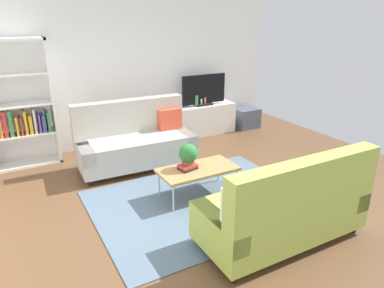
{
  "coord_description": "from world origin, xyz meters",
  "views": [
    {
      "loc": [
        -2.15,
        -3.76,
        2.44
      ],
      "look_at": [
        0.2,
        0.47,
        0.65
      ],
      "focal_mm": 32.89,
      "sensor_mm": 36.0,
      "label": 1
    }
  ],
  "objects_px": {
    "potted_plant": "(188,155)",
    "bottle_0": "(197,101)",
    "couch_beige": "(136,141)",
    "tv_console": "(203,119)",
    "vase_0": "(178,105)",
    "table_book_0": "(188,168)",
    "tv": "(204,90)",
    "bookshelf": "(18,111)",
    "coffee_table": "(198,170)",
    "storage_trunk": "(247,118)",
    "bottle_1": "(201,102)",
    "couch_green": "(285,207)",
    "vase_1": "(186,103)",
    "bottle_2": "(205,101)"
  },
  "relations": [
    {
      "from": "couch_green",
      "to": "bottle_1",
      "type": "distance_m",
      "value": 3.9
    },
    {
      "from": "bottle_2",
      "to": "bottle_1",
      "type": "bearing_deg",
      "value": 180.0
    },
    {
      "from": "coffee_table",
      "to": "storage_trunk",
      "type": "height_order",
      "value": "storage_trunk"
    },
    {
      "from": "storage_trunk",
      "to": "vase_0",
      "type": "bearing_deg",
      "value": 174.9
    },
    {
      "from": "couch_beige",
      "to": "tv_console",
      "type": "height_order",
      "value": "couch_beige"
    },
    {
      "from": "couch_beige",
      "to": "tv_console",
      "type": "distance_m",
      "value": 2.08
    },
    {
      "from": "couch_beige",
      "to": "vase_0",
      "type": "xyz_separation_m",
      "value": [
        1.28,
        0.97,
        0.26
      ]
    },
    {
      "from": "potted_plant",
      "to": "table_book_0",
      "type": "bearing_deg",
      "value": -128.77
    },
    {
      "from": "bottle_1",
      "to": "potted_plant",
      "type": "bearing_deg",
      "value": -124.31
    },
    {
      "from": "couch_beige",
      "to": "bottle_2",
      "type": "distance_m",
      "value": 2.1
    },
    {
      "from": "tv_console",
      "to": "table_book_0",
      "type": "bearing_deg",
      "value": -125.08
    },
    {
      "from": "couch_beige",
      "to": "vase_1",
      "type": "distance_m",
      "value": 1.79
    },
    {
      "from": "table_book_0",
      "to": "bottle_2",
      "type": "height_order",
      "value": "bottle_2"
    },
    {
      "from": "potted_plant",
      "to": "couch_beige",
      "type": "bearing_deg",
      "value": 101.27
    },
    {
      "from": "vase_1",
      "to": "storage_trunk",
      "type": "bearing_deg",
      "value": -5.78
    },
    {
      "from": "tv_console",
      "to": "bottle_0",
      "type": "relative_size",
      "value": 6.09
    },
    {
      "from": "storage_trunk",
      "to": "couch_beige",
      "type": "bearing_deg",
      "value": -164.45
    },
    {
      "from": "couch_beige",
      "to": "bottle_1",
      "type": "relative_size",
      "value": 13.23
    },
    {
      "from": "potted_plant",
      "to": "tv",
      "type": "bearing_deg",
      "value": 54.73
    },
    {
      "from": "couch_beige",
      "to": "couch_green",
      "type": "distance_m",
      "value": 2.92
    },
    {
      "from": "tv",
      "to": "vase_0",
      "type": "bearing_deg",
      "value": 173.12
    },
    {
      "from": "potted_plant",
      "to": "table_book_0",
      "type": "height_order",
      "value": "potted_plant"
    },
    {
      "from": "storage_trunk",
      "to": "tv_console",
      "type": "bearing_deg",
      "value": 174.81
    },
    {
      "from": "bottle_1",
      "to": "bottle_2",
      "type": "height_order",
      "value": "bottle_2"
    },
    {
      "from": "coffee_table",
      "to": "bottle_1",
      "type": "xyz_separation_m",
      "value": [
        1.41,
        2.3,
        0.32
      ]
    },
    {
      "from": "table_book_0",
      "to": "vase_1",
      "type": "height_order",
      "value": "vase_1"
    },
    {
      "from": "potted_plant",
      "to": "bottle_0",
      "type": "height_order",
      "value": "bottle_0"
    },
    {
      "from": "tv_console",
      "to": "vase_0",
      "type": "relative_size",
      "value": 10.17
    },
    {
      "from": "couch_green",
      "to": "bottle_0",
      "type": "height_order",
      "value": "couch_green"
    },
    {
      "from": "coffee_table",
      "to": "storage_trunk",
      "type": "distance_m",
      "value": 3.42
    },
    {
      "from": "table_book_0",
      "to": "tv_console",
      "type": "bearing_deg",
      "value": 54.92
    },
    {
      "from": "potted_plant",
      "to": "bottle_2",
      "type": "height_order",
      "value": "bottle_2"
    },
    {
      "from": "coffee_table",
      "to": "tv",
      "type": "height_order",
      "value": "tv"
    },
    {
      "from": "tv",
      "to": "bookshelf",
      "type": "bearing_deg",
      "value": 179.35
    },
    {
      "from": "storage_trunk",
      "to": "potted_plant",
      "type": "distance_m",
      "value": 3.48
    },
    {
      "from": "bottle_1",
      "to": "tv_console",
      "type": "bearing_deg",
      "value": 29.85
    },
    {
      "from": "potted_plant",
      "to": "table_book_0",
      "type": "relative_size",
      "value": 1.49
    },
    {
      "from": "potted_plant",
      "to": "bottle_1",
      "type": "bearing_deg",
      "value": 55.69
    },
    {
      "from": "bookshelf",
      "to": "storage_trunk",
      "type": "distance_m",
      "value": 4.67
    },
    {
      "from": "couch_beige",
      "to": "tv_console",
      "type": "xyz_separation_m",
      "value": [
        1.86,
        0.92,
        -0.12
      ]
    },
    {
      "from": "bookshelf",
      "to": "storage_trunk",
      "type": "bearing_deg",
      "value": -1.49
    },
    {
      "from": "vase_0",
      "to": "potted_plant",
      "type": "bearing_deg",
      "value": -113.56
    },
    {
      "from": "bottle_0",
      "to": "bottle_1",
      "type": "relative_size",
      "value": 1.58
    },
    {
      "from": "couch_green",
      "to": "bottle_2",
      "type": "height_order",
      "value": "couch_green"
    },
    {
      "from": "bookshelf",
      "to": "bottle_2",
      "type": "distance_m",
      "value": 3.54
    },
    {
      "from": "tv_console",
      "to": "potted_plant",
      "type": "relative_size",
      "value": 3.92
    },
    {
      "from": "potted_plant",
      "to": "vase_1",
      "type": "xyz_separation_m",
      "value": [
        1.21,
        2.32,
        0.11
      ]
    },
    {
      "from": "vase_1",
      "to": "bottle_2",
      "type": "relative_size",
      "value": 1.02
    },
    {
      "from": "table_book_0",
      "to": "bottle_2",
      "type": "distance_m",
      "value": 2.81
    },
    {
      "from": "coffee_table",
      "to": "bottle_1",
      "type": "height_order",
      "value": "bottle_1"
    }
  ]
}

